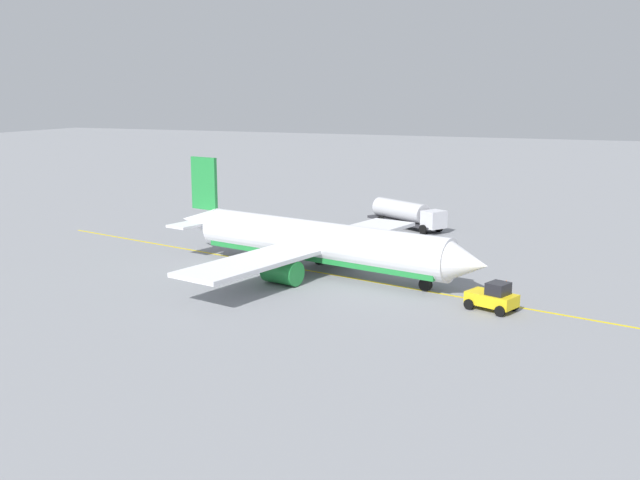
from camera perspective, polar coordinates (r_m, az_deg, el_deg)
ground_plane at (r=66.59m, az=-0.00°, el=-2.53°), size 400.00×400.00×0.00m
airplane at (r=66.29m, az=-0.35°, el=-0.25°), size 33.23×30.49×9.65m
fuel_tanker at (r=88.47m, az=6.71°, el=2.05°), size 10.93×7.85×3.15m
pushback_tug at (r=56.61m, az=13.21°, el=-4.32°), size 4.07×3.33×2.20m
refueling_worker at (r=79.63m, az=4.39°, el=0.37°), size 0.51×0.61×1.71m
safety_cone_nose at (r=63.22m, az=14.18°, el=-3.33°), size 0.63×0.63×0.70m
safety_cone_wingtip at (r=61.25m, az=13.39°, el=-3.82°), size 0.53×0.53×0.58m
taxi_line_marking at (r=66.59m, az=-0.00°, el=-2.53°), size 68.32×16.07×0.01m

